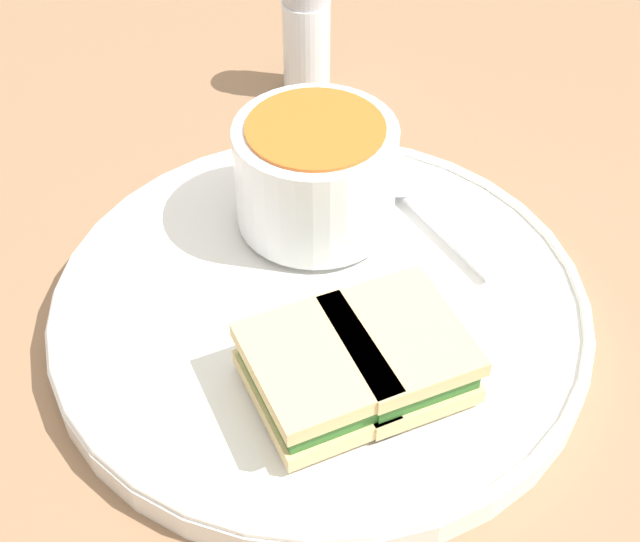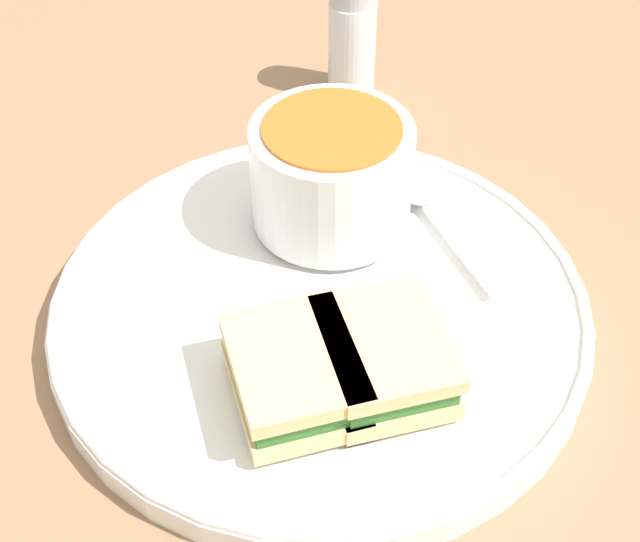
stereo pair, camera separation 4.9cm
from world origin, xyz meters
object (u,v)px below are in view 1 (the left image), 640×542
(soup_bowl, at_px, (316,173))
(sandwich_half_far, at_px, (399,349))
(spoon, at_px, (401,189))
(sandwich_half_near, at_px, (315,376))
(salt_shaker, at_px, (306,41))

(soup_bowl, distance_m, sandwich_half_far, 0.13)
(soup_bowl, xyz_separation_m, spoon, (-0.06, 0.01, -0.03))
(spoon, xyz_separation_m, sandwich_half_near, (0.13, 0.11, 0.01))
(spoon, height_order, salt_shaker, salt_shaker)
(soup_bowl, distance_m, sandwich_half_near, 0.14)
(soup_bowl, bearing_deg, sandwich_half_far, 77.38)
(spoon, relative_size, sandwich_half_near, 1.37)
(soup_bowl, height_order, spoon, soup_bowl)
(spoon, relative_size, salt_shaker, 1.32)
(sandwich_half_far, relative_size, salt_shaker, 0.97)
(salt_shaker, bearing_deg, sandwich_half_near, 59.25)
(salt_shaker, bearing_deg, spoon, 79.71)
(sandwich_half_near, bearing_deg, salt_shaker, -120.75)
(soup_bowl, relative_size, spoon, 0.86)
(spoon, relative_size, sandwich_half_far, 1.36)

